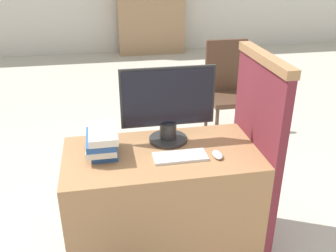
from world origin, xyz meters
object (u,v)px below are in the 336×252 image
(book_stack, at_px, (102,141))
(mouse, at_px, (218,155))
(monitor, at_px, (168,106))
(keyboard, at_px, (180,157))
(far_chair, at_px, (228,86))

(book_stack, bearing_deg, mouse, -13.14)
(monitor, distance_m, mouse, 0.41)
(keyboard, height_order, far_chair, far_chair)
(mouse, bearing_deg, keyboard, 172.26)
(mouse, xyz_separation_m, far_chair, (0.69, 1.79, -0.24))
(book_stack, bearing_deg, monitor, 14.46)
(monitor, relative_size, keyboard, 1.86)
(mouse, xyz_separation_m, book_stack, (-0.64, 0.15, 0.07))
(book_stack, bearing_deg, keyboard, -15.74)
(keyboard, bearing_deg, mouse, -7.74)
(far_chair, bearing_deg, monitor, -157.15)
(monitor, bearing_deg, book_stack, -165.54)
(keyboard, relative_size, far_chair, 0.30)
(mouse, distance_m, book_stack, 0.66)
(far_chair, bearing_deg, keyboard, -153.16)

